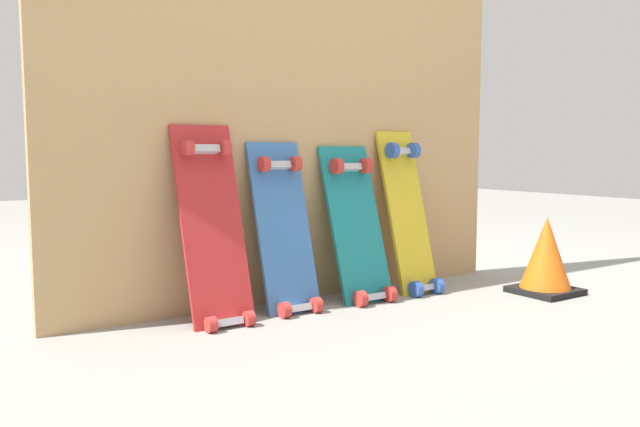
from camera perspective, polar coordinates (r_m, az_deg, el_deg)
The scene contains 7 objects.
ground_plane at distance 2.43m, azimuth -0.92°, elevation -7.87°, with size 12.00×12.00×0.00m, color gray.
plywood_wall_panel at distance 2.44m, azimuth -1.85°, elevation 12.03°, with size 1.92×0.04×1.68m, color tan.
skateboard_red at distance 2.13m, azimuth -9.51°, elevation -1.91°, with size 0.21×0.26×0.73m.
skateboard_blue at distance 2.27m, azimuth -3.14°, elevation -2.06°, with size 0.21×0.24×0.67m.
skateboard_teal at distance 2.43m, azimuth 3.44°, elevation -1.67°, with size 0.22×0.26×0.66m.
skateboard_yellow at distance 2.59m, azimuth 8.03°, elevation -0.53°, with size 0.18×0.26×0.72m.
traffic_cone at distance 2.69m, azimuth 19.68°, elevation -3.65°, with size 0.23×0.23×0.31m.
Camera 1 is at (-1.27, -2.00, 0.57)m, focal length 35.57 mm.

